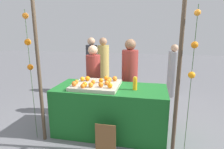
# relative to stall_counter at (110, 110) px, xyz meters

# --- Properties ---
(ground_plane) EXTENTS (24.00, 24.00, 0.00)m
(ground_plane) POSITION_rel_stall_counter_xyz_m (0.00, 0.00, -0.43)
(ground_plane) COLOR slate
(stall_counter) EXTENTS (1.97, 0.87, 0.86)m
(stall_counter) POSITION_rel_stall_counter_xyz_m (0.00, 0.00, 0.00)
(stall_counter) COLOR #196023
(stall_counter) RESTS_ON ground_plane
(orange_tray) EXTENTS (0.81, 0.74, 0.06)m
(orange_tray) POSITION_rel_stall_counter_xyz_m (-0.25, -0.01, 0.46)
(orange_tray) COLOR #B2AD99
(orange_tray) RESTS_ON stall_counter
(orange_0) EXTENTS (0.08, 0.08, 0.08)m
(orange_0) POSITION_rel_stall_counter_xyz_m (-0.05, -0.06, 0.53)
(orange_0) COLOR orange
(orange_0) RESTS_ON orange_tray
(orange_1) EXTENTS (0.07, 0.07, 0.07)m
(orange_1) POSITION_rel_stall_counter_xyz_m (-0.30, -0.05, 0.53)
(orange_1) COLOR orange
(orange_1) RESTS_ON orange_tray
(orange_2) EXTENTS (0.09, 0.09, 0.09)m
(orange_2) POSITION_rel_stall_counter_xyz_m (0.04, -0.23, 0.53)
(orange_2) COLOR orange
(orange_2) RESTS_ON orange_tray
(orange_3) EXTENTS (0.09, 0.09, 0.09)m
(orange_3) POSITION_rel_stall_counter_xyz_m (-0.04, 0.03, 0.54)
(orange_3) COLOR orange
(orange_3) RESTS_ON orange_tray
(orange_4) EXTENTS (0.08, 0.08, 0.08)m
(orange_4) POSITION_rel_stall_counter_xyz_m (-0.19, 0.06, 0.53)
(orange_4) COLOR orange
(orange_4) RESTS_ON orange_tray
(orange_5) EXTENTS (0.07, 0.07, 0.07)m
(orange_5) POSITION_rel_stall_counter_xyz_m (-0.39, -0.32, 0.53)
(orange_5) COLOR orange
(orange_5) RESTS_ON orange_tray
(orange_6) EXTENTS (0.09, 0.09, 0.09)m
(orange_6) POSITION_rel_stall_counter_xyz_m (0.04, 0.23, 0.54)
(orange_6) COLOR orange
(orange_6) RESTS_ON orange_tray
(orange_7) EXTENTS (0.08, 0.08, 0.08)m
(orange_7) POSITION_rel_stall_counter_xyz_m (-0.28, -0.24, 0.53)
(orange_7) COLOR orange
(orange_7) RESTS_ON orange_tray
(orange_8) EXTENTS (0.08, 0.08, 0.08)m
(orange_8) POSITION_rel_stall_counter_xyz_m (-0.14, 0.25, 0.53)
(orange_8) COLOR orange
(orange_8) RESTS_ON orange_tray
(orange_9) EXTENTS (0.08, 0.08, 0.08)m
(orange_9) POSITION_rel_stall_counter_xyz_m (-0.05, 0.19, 0.53)
(orange_9) COLOR orange
(orange_9) RESTS_ON orange_tray
(orange_10) EXTENTS (0.07, 0.07, 0.07)m
(orange_10) POSITION_rel_stall_counter_xyz_m (-0.59, -0.10, 0.53)
(orange_10) COLOR orange
(orange_10) RESTS_ON orange_tray
(orange_11) EXTENTS (0.09, 0.09, 0.09)m
(orange_11) POSITION_rel_stall_counter_xyz_m (-0.57, -0.25, 0.53)
(orange_11) COLOR orange
(orange_11) RESTS_ON orange_tray
(orange_12) EXTENTS (0.08, 0.08, 0.08)m
(orange_12) POSITION_rel_stall_counter_xyz_m (-0.55, 0.09, 0.53)
(orange_12) COLOR orange
(orange_12) RESTS_ON orange_tray
(orange_13) EXTENTS (0.09, 0.09, 0.09)m
(orange_13) POSITION_rel_stall_counter_xyz_m (-0.11, -0.21, 0.53)
(orange_13) COLOR orange
(orange_13) RESTS_ON orange_tray
(orange_14) EXTENTS (0.09, 0.09, 0.09)m
(orange_14) POSITION_rel_stall_counter_xyz_m (-0.46, 0.13, 0.54)
(orange_14) COLOR orange
(orange_14) RESTS_ON orange_tray
(orange_15) EXTENTS (0.09, 0.09, 0.09)m
(orange_15) POSITION_rel_stall_counter_xyz_m (-0.38, -0.26, 0.53)
(orange_15) COLOR orange
(orange_15) RESTS_ON orange_tray
(juice_bottle) EXTENTS (0.07, 0.07, 0.23)m
(juice_bottle) POSITION_rel_stall_counter_xyz_m (0.44, -0.05, 0.54)
(juice_bottle) COLOR orange
(juice_bottle) RESTS_ON stall_counter
(chalkboard_sign) EXTENTS (0.32, 0.03, 0.50)m
(chalkboard_sign) POSITION_rel_stall_counter_xyz_m (0.07, -0.64, -0.19)
(chalkboard_sign) COLOR brown
(chalkboard_sign) RESTS_ON ground_plane
(vendor_left) EXTENTS (0.31, 0.31, 1.54)m
(vendor_left) POSITION_rel_stall_counter_xyz_m (-0.53, 0.71, 0.28)
(vendor_left) COLOR maroon
(vendor_left) RESTS_ON ground_plane
(vendor_right) EXTENTS (0.34, 0.34, 1.67)m
(vendor_right) POSITION_rel_stall_counter_xyz_m (0.25, 0.75, 0.35)
(vendor_right) COLOR maroon
(vendor_right) RESTS_ON ground_plane
(crowd_person_0) EXTENTS (0.29, 0.29, 1.47)m
(crowd_person_0) POSITION_rel_stall_counter_xyz_m (1.29, 2.28, 0.25)
(crowd_person_0) COLOR #99999E
(crowd_person_0) RESTS_ON ground_plane
(crowd_person_1) EXTENTS (0.33, 0.33, 1.64)m
(crowd_person_1) POSITION_rel_stall_counter_xyz_m (-1.04, 2.17, 0.33)
(crowd_person_1) COLOR #333338
(crowd_person_1) RESTS_ON ground_plane
(crowd_person_2) EXTENTS (0.33, 0.33, 1.64)m
(crowd_person_2) POSITION_rel_stall_counter_xyz_m (-0.68, 2.13, 0.33)
(crowd_person_2) COLOR tan
(crowd_person_2) RESTS_ON ground_plane
(canopy_post_left) EXTENTS (0.06, 0.06, 2.32)m
(canopy_post_left) POSITION_rel_stall_counter_xyz_m (-1.06, -0.48, 0.73)
(canopy_post_left) COLOR #473828
(canopy_post_left) RESTS_ON ground_plane
(canopy_post_right) EXTENTS (0.06, 0.06, 2.32)m
(canopy_post_right) POSITION_rel_stall_counter_xyz_m (1.06, -0.48, 0.73)
(canopy_post_right) COLOR #473828
(canopy_post_right) RESTS_ON ground_plane
(garland_strand_left) EXTENTS (0.11, 0.11, 2.16)m
(garland_strand_left) POSITION_rel_stall_counter_xyz_m (-1.22, -0.46, 1.19)
(garland_strand_left) COLOR #2D4C23
(garland_strand_left) RESTS_ON ground_plane
(garland_strand_right) EXTENTS (0.09, 0.10, 2.16)m
(garland_strand_right) POSITION_rel_stall_counter_xyz_m (1.22, -0.51, 1.15)
(garland_strand_right) COLOR #2D4C23
(garland_strand_right) RESTS_ON ground_plane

